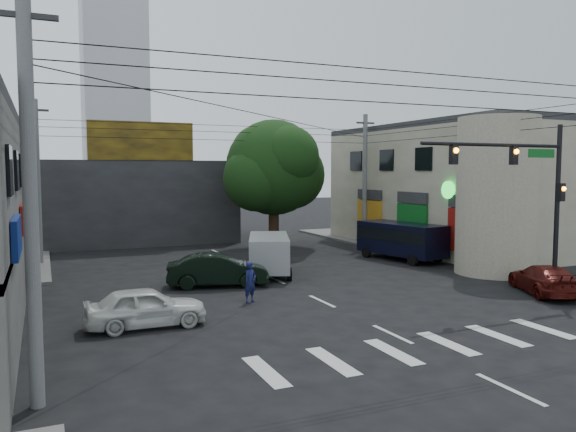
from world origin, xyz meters
TOP-DOWN VIEW (x-y plane):
  - ground at (0.00, 0.00)m, footprint 160.00×160.00m
  - sidewalk_far_right at (18.00, 18.00)m, footprint 16.00×16.00m
  - building_right at (18.00, 13.00)m, footprint 14.00×18.00m
  - corner_column at (11.00, 4.00)m, footprint 4.00×4.00m
  - building_far at (-4.00, 26.00)m, footprint 14.00×10.00m
  - billboard at (-4.00, 21.10)m, footprint 7.00×0.30m
  - tower_distant at (0.00, 70.00)m, footprint 9.00×9.00m
  - street_tree at (4.00, 17.00)m, footprint 6.40×6.40m
  - traffic_gantry at (7.82, -1.00)m, footprint 7.10×0.35m
  - utility_pole_near_left at (-10.50, -4.50)m, footprint 0.32×0.32m
  - utility_pole_far_left at (-10.50, 16.00)m, footprint 0.32×0.32m
  - utility_pole_far_right at (10.50, 16.00)m, footprint 0.32×0.32m
  - dark_sedan at (-3.02, 6.57)m, footprint 3.76×5.33m
  - white_compact at (-7.17, 1.08)m, footprint 1.72×4.08m
  - maroon_sedan at (9.41, -0.55)m, footprint 5.04×5.69m
  - silver_minivan at (0.18, 8.29)m, footprint 5.92×5.02m
  - navy_van at (9.12, 9.56)m, footprint 6.30×4.24m
  - traffic_officer at (-2.73, 3.00)m, footprint 0.92×0.88m

SIDE VIEW (x-z plane):
  - ground at x=0.00m, z-range 0.00..0.00m
  - sidewalk_far_right at x=18.00m, z-range 0.00..0.15m
  - maroon_sedan at x=9.41m, z-range 0.00..1.27m
  - white_compact at x=-7.17m, z-range 0.00..1.38m
  - dark_sedan at x=-3.02m, z-range 0.00..1.51m
  - traffic_officer at x=-2.73m, z-range 0.00..1.65m
  - silver_minivan at x=0.18m, z-range 0.00..1.99m
  - navy_van at x=9.12m, z-range 0.00..2.19m
  - building_far at x=-4.00m, z-range 0.00..6.00m
  - building_right at x=18.00m, z-range 0.00..8.00m
  - corner_column at x=11.00m, z-range 0.00..8.00m
  - utility_pole_near_left at x=-10.50m, z-range 0.00..9.20m
  - utility_pole_far_left at x=-10.50m, z-range 0.00..9.20m
  - utility_pole_far_right at x=10.50m, z-range 0.00..9.20m
  - traffic_gantry at x=7.82m, z-range 1.23..8.43m
  - street_tree at x=4.00m, z-range 1.12..9.82m
  - billboard at x=-4.00m, z-range 6.00..8.60m
  - tower_distant at x=0.00m, z-range 0.00..44.00m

